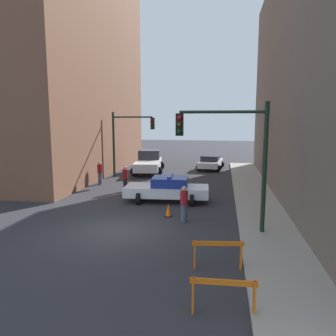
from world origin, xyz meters
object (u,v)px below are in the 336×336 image
object	(u,v)px
traffic_light_far	(127,135)
parked_car_near	(211,162)
white_truck	(149,162)
barrier_mid	(218,250)
traffic_light_near	(235,147)
pedestrian_sidewalk	(184,203)
pedestrian_crossing	(125,178)
pedestrian_corner	(100,172)
traffic_cone	(168,210)
barrier_front	(223,291)
police_car	(168,189)

from	to	relation	value
traffic_light_far	parked_car_near	distance (m)	8.82
parked_car_near	white_truck	bearing A→B (deg)	-146.48
traffic_light_far	barrier_mid	distance (m)	17.28
traffic_light_near	parked_car_near	bearing A→B (deg)	95.26
traffic_light_near	pedestrian_sidewalk	distance (m)	3.60
parked_car_near	pedestrian_crossing	distance (m)	11.61
white_truck	pedestrian_corner	xyz separation A→B (m)	(-2.25, -5.76, -0.04)
traffic_light_far	pedestrian_crossing	distance (m)	5.84
traffic_light_near	white_truck	size ratio (longest dim) A/B	0.93
traffic_light_near	pedestrian_crossing	size ratio (longest dim) A/B	3.13
barrier_mid	traffic_cone	bearing A→B (deg)	114.87
traffic_cone	pedestrian_sidewalk	bearing A→B (deg)	-40.55
traffic_light_near	barrier_front	xyz separation A→B (m)	(-0.37, -5.88, -2.91)
traffic_light_far	pedestrian_corner	world-z (taller)	traffic_light_far
barrier_mid	traffic_cone	size ratio (longest dim) A/B	2.43
traffic_light_far	pedestrian_sidewalk	xyz separation A→B (m)	(5.88, -10.78, -2.54)
parked_car_near	pedestrian_corner	distance (m)	11.37
white_truck	barrier_front	world-z (taller)	white_truck
traffic_light_near	pedestrian_sidewalk	xyz separation A→B (m)	(-2.15, 1.09, -2.67)
pedestrian_corner	barrier_mid	distance (m)	14.90
pedestrian_sidewalk	barrier_mid	world-z (taller)	pedestrian_sidewalk
barrier_mid	pedestrian_corner	bearing A→B (deg)	125.14
traffic_light_far	white_truck	world-z (taller)	traffic_light_far
parked_car_near	traffic_cone	xyz separation A→B (m)	(-1.40, -15.44, -0.36)
police_car	pedestrian_crossing	size ratio (longest dim) A/B	2.89
traffic_light_near	barrier_mid	bearing A→B (deg)	-99.03
pedestrian_crossing	pedestrian_corner	distance (m)	3.14
white_truck	barrier_front	distance (m)	21.39
white_truck	barrier_mid	distance (m)	19.03
pedestrian_sidewalk	police_car	bearing A→B (deg)	99.11
white_truck	pedestrian_crossing	xyz separation A→B (m)	(0.23, -7.69, -0.04)
police_car	barrier_front	distance (m)	11.03
traffic_light_near	police_car	distance (m)	6.50
pedestrian_sidewalk	barrier_front	size ratio (longest dim) A/B	1.04
parked_car_near	pedestrian_corner	size ratio (longest dim) A/B	2.69
barrier_front	barrier_mid	xyz separation A→B (m)	(-0.17, 2.43, 0.00)
white_truck	traffic_cone	distance (m)	13.28
traffic_light_far	barrier_mid	bearing A→B (deg)	-63.98
traffic_light_near	barrier_front	bearing A→B (deg)	-93.64
pedestrian_sidewalk	barrier_front	distance (m)	7.20
traffic_light_far	traffic_light_near	bearing A→B (deg)	-55.93
white_truck	pedestrian_crossing	bearing A→B (deg)	-95.67
traffic_light_near	traffic_cone	distance (m)	4.75
pedestrian_corner	traffic_cone	xyz separation A→B (m)	(6.14, -6.92, -0.54)
pedestrian_corner	pedestrian_sidewalk	xyz separation A→B (m)	(6.98, -7.64, 0.00)
traffic_light_near	traffic_light_far	world-z (taller)	traffic_light_near
police_car	pedestrian_corner	size ratio (longest dim) A/B	2.89
pedestrian_crossing	barrier_mid	bearing A→B (deg)	-129.89
pedestrian_crossing	barrier_mid	size ratio (longest dim) A/B	1.04
white_truck	traffic_cone	xyz separation A→B (m)	(3.89, -12.68, -0.59)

